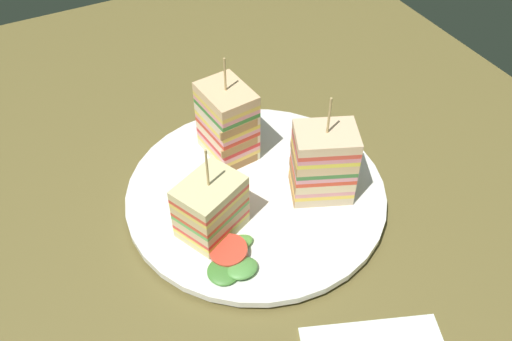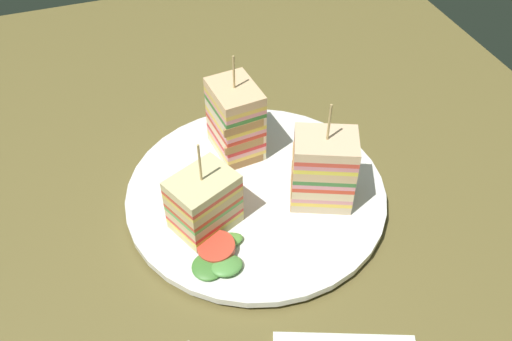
# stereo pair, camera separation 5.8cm
# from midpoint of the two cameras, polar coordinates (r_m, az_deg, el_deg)

# --- Properties ---
(ground_plane) EXTENTS (1.06, 0.87, 0.02)m
(ground_plane) POSITION_cam_midpoint_polar(r_m,az_deg,el_deg) (0.62, 2.68, -3.71)
(ground_plane) COLOR brown
(plate) EXTENTS (0.29, 0.29, 0.02)m
(plate) POSITION_cam_midpoint_polar(r_m,az_deg,el_deg) (0.60, 2.74, -2.56)
(plate) COLOR white
(plate) RESTS_ON ground_plane
(sandwich_wedge_0) EXTENTS (0.07, 0.08, 0.11)m
(sandwich_wedge_0) POSITION_cam_midpoint_polar(r_m,az_deg,el_deg) (0.54, -2.44, -3.49)
(sandwich_wedge_0) COLOR beige
(sandwich_wedge_0) RESTS_ON plate
(sandwich_wedge_1) EXTENTS (0.07, 0.08, 0.13)m
(sandwich_wedge_1) POSITION_cam_midpoint_polar(r_m,az_deg,el_deg) (0.57, 9.94, -0.07)
(sandwich_wedge_1) COLOR beige
(sandwich_wedge_1) RESTS_ON plate
(sandwich_wedge_2) EXTENTS (0.07, 0.05, 0.13)m
(sandwich_wedge_2) POSITION_cam_midpoint_polar(r_m,az_deg,el_deg) (0.62, 0.47, 5.18)
(sandwich_wedge_2) COLOR beige
(sandwich_wedge_2) RESTS_ON plate
(salad_garnish) EXTENTS (0.06, 0.06, 0.01)m
(salad_garnish) POSITION_cam_midpoint_polar(r_m,az_deg,el_deg) (0.54, -0.85, -8.92)
(salad_garnish) COLOR #65AD46
(salad_garnish) RESTS_ON plate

